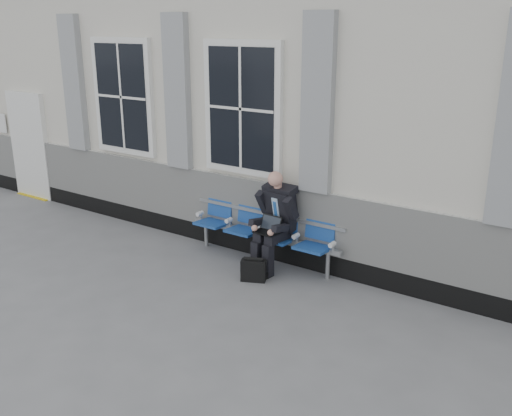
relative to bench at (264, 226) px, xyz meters
The scene contains 5 objects.
ground 1.65m from the bench, 121.76° to the right, with size 70.00×70.00×0.00m, color slate.
station_building 2.85m from the bench, 111.29° to the left, with size 14.40×4.40×4.49m.
bench is the anchor object (origin of this frame).
businessman 0.40m from the bench, 25.30° to the right, with size 0.62×0.83×1.47m.
briefcase 0.83m from the bench, 67.31° to the right, with size 0.37×0.27×0.35m.
Camera 1 is at (5.26, -5.33, 3.43)m, focal length 40.00 mm.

